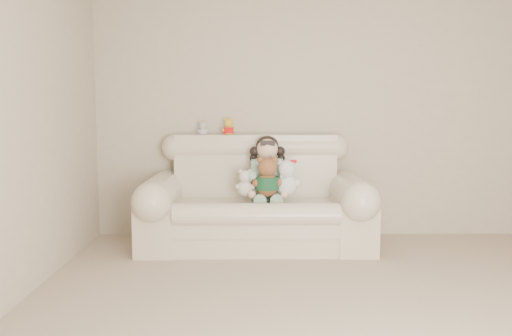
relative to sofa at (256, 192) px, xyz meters
The scene contains 8 objects.
wall_back 1.14m from the sofa, 37.30° to the left, with size 4.50×4.50×0.00m, color #C6B29D.
sofa is the anchor object (origin of this frame).
seated_child 0.25m from the sofa, 36.74° to the left, with size 0.37×0.45×0.62m, color #277045, non-canonical shape.
brown_teddy 0.26m from the sofa, 53.74° to the right, with size 0.27×0.21×0.42m, color brown, non-canonical shape.
white_cat 0.35m from the sofa, 21.82° to the right, with size 0.25×0.19×0.39m, color silver, non-canonical shape.
cream_teddy 0.19m from the sofa, 132.52° to the right, with size 0.18×0.14×0.28m, color beige, non-canonical shape.
yellow_mini_bear 0.75m from the sofa, 125.93° to the left, with size 0.13×0.10×0.21m, color gold, non-canonical shape.
grey_mini_plush 0.86m from the sofa, 143.60° to the left, with size 0.11×0.08×0.17m, color #B3B2BA, non-canonical shape.
Camera 1 is at (-0.71, -2.91, 1.29)m, focal length 37.96 mm.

